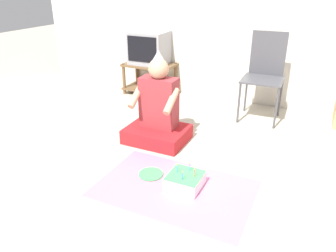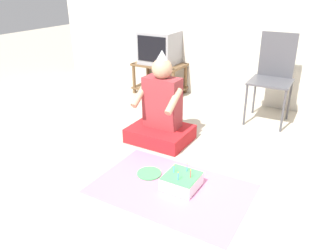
{
  "view_description": "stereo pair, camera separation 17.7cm",
  "coord_description": "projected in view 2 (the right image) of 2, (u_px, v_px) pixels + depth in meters",
  "views": [
    {
      "loc": [
        0.72,
        -1.91,
        1.48
      ],
      "look_at": [
        -0.35,
        0.34,
        0.35
      ],
      "focal_mm": 35.0,
      "sensor_mm": 36.0,
      "label": 1
    },
    {
      "loc": [
        0.88,
        -1.83,
        1.48
      ],
      "look_at": [
        -0.35,
        0.34,
        0.35
      ],
      "focal_mm": 35.0,
      "sensor_mm": 36.0,
      "label": 2
    }
  ],
  "objects": [
    {
      "name": "ground_plane",
      "position": [
        186.0,
        194.0,
        2.46
      ],
      "size": [
        16.0,
        16.0,
        0.0
      ],
      "primitive_type": "plane",
      "color": "#BCB29E"
    },
    {
      "name": "tv_stand",
      "position": [
        160.0,
        76.0,
        4.52
      ],
      "size": [
        0.69,
        0.42,
        0.42
      ],
      "color": "brown",
      "rests_on": "ground_plane"
    },
    {
      "name": "tv",
      "position": [
        159.0,
        48.0,
        4.36
      ],
      "size": [
        0.48,
        0.4,
        0.42
      ],
      "color": "#99999E",
      "rests_on": "tv_stand"
    },
    {
      "name": "folding_chair",
      "position": [
        273.0,
        72.0,
        3.54
      ],
      "size": [
        0.45,
        0.44,
        0.96
      ],
      "color": "#4C4C51",
      "rests_on": "ground_plane"
    },
    {
      "name": "person_seated",
      "position": [
        161.0,
        114.0,
        3.18
      ],
      "size": [
        0.58,
        0.46,
        0.89
      ],
      "color": "red",
      "rests_on": "ground_plane"
    },
    {
      "name": "party_cloth",
      "position": [
        171.0,
        188.0,
        2.52
      ],
      "size": [
        1.18,
        0.77,
        0.01
      ],
      "color": "pink",
      "rests_on": "ground_plane"
    },
    {
      "name": "birthday_cake",
      "position": [
        182.0,
        181.0,
        2.51
      ],
      "size": [
        0.26,
        0.26,
        0.18
      ],
      "color": "white",
      "rests_on": "party_cloth"
    },
    {
      "name": "paper_plate",
      "position": [
        149.0,
        173.0,
        2.7
      ],
      "size": [
        0.2,
        0.2,
        0.01
      ],
      "color": "#4CB266",
      "rests_on": "party_cloth"
    }
  ]
}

